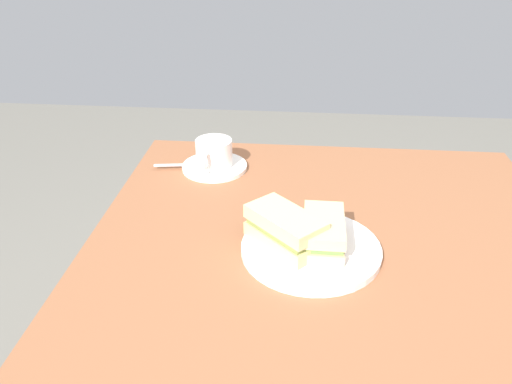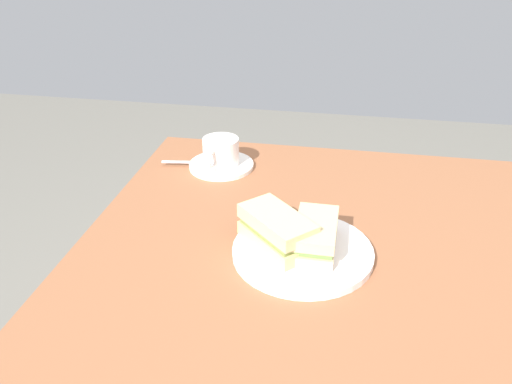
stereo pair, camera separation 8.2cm
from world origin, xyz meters
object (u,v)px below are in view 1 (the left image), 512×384
Objects in this scene: coffee_cup at (214,152)px; spoon at (182,165)px; coffee_saucer at (215,167)px; sandwich_plate at (311,249)px; dining_table at (330,357)px; sandwich_front at (324,232)px; sandwich_back at (285,229)px.

spoon is at bearing 96.91° from coffee_cup.
coffee_saucer is 1.56× the size of spoon.
sandwich_plate is at bearing -144.61° from coffee_cup.
coffee_saucer is at bearing 35.21° from sandwich_plate.
coffee_cup is 1.15× the size of spoon.
sandwich_plate is 0.44m from spoon.
dining_table is 0.55m from coffee_cup.
sandwich_plate is 2.21× the size of coffee_cup.
sandwich_front is at bearing -71.34° from sandwich_plate.
sandwich_plate is 0.04m from sandwich_front.
sandwich_back reaches higher than sandwich_front.
coffee_cup is at bearing 29.56° from sandwich_back.
sandwich_back is at bearing -150.44° from coffee_cup.
coffee_cup is (-0.00, 0.00, 0.04)m from coffee_saucer.
sandwich_front is 0.40m from coffee_cup.
sandwich_back is (-0.00, 0.07, 0.01)m from sandwich_front.
dining_table is at bearing -163.72° from sandwich_plate.
sandwich_plate reaches higher than dining_table.
sandwich_back is 1.36× the size of coffee_cup.
sandwich_front is (0.14, 0.02, 0.16)m from dining_table.
dining_table is 0.19m from sandwich_plate.
dining_table is at bearing -149.61° from coffee_saucer.
spoon reaches higher than sandwich_plate.
dining_table is 10.74× the size of coffee_cup.
dining_table is 9.09× the size of sandwich_front.
sandwich_plate is at bearing 16.28° from dining_table.
coffee_cup is at bearing 38.38° from sandwich_front.
sandwich_back is at bearing -140.21° from spoon.
spoon is (-0.01, 0.08, -0.03)m from coffee_cup.
sandwich_plate is 0.40m from coffee_saucer.
sandwich_back is 1.56× the size of spoon.
sandwich_front is 0.45m from spoon.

